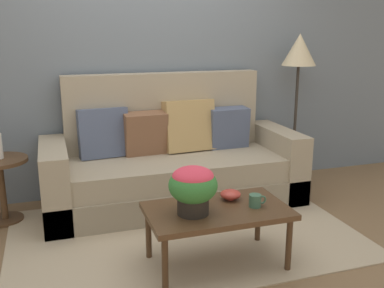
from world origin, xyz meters
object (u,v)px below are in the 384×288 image
(side_table, at_px, (1,178))
(potted_plant, at_px, (193,186))
(coffee_table, at_px, (217,214))
(snack_bowl, at_px, (231,194))
(floor_lamp, at_px, (299,63))
(couch, at_px, (172,164))
(coffee_mug, at_px, (256,201))

(side_table, xyz_separation_m, potted_plant, (1.25, -1.25, 0.22))
(coffee_table, height_order, snack_bowl, snack_bowl)
(floor_lamp, relative_size, snack_bowl, 10.64)
(couch, bearing_deg, potted_plant, -99.65)
(couch, relative_size, potted_plant, 7.30)
(side_table, xyz_separation_m, floor_lamp, (2.81, 0.14, 0.87))
(side_table, bearing_deg, potted_plant, -44.97)
(coffee_mug, bearing_deg, couch, 99.96)
(coffee_table, relative_size, side_table, 1.73)
(couch, relative_size, floor_lamp, 1.50)
(potted_plant, bearing_deg, snack_bowl, 24.60)
(coffee_mug, distance_m, snack_bowl, 0.20)
(coffee_mug, bearing_deg, potted_plant, 177.25)
(couch, height_order, coffee_table, couch)
(couch, relative_size, snack_bowl, 16.01)
(side_table, distance_m, potted_plant, 1.78)
(couch, relative_size, side_table, 4.22)
(side_table, bearing_deg, coffee_table, -40.34)
(coffee_table, xyz_separation_m, side_table, (-1.43, 1.21, 0.01))
(coffee_table, distance_m, potted_plant, 0.30)
(coffee_table, distance_m, coffee_mug, 0.27)
(coffee_mug, bearing_deg, snack_bowl, 122.74)
(couch, height_order, coffee_mug, couch)
(potted_plant, relative_size, coffee_mug, 2.54)
(floor_lamp, relative_size, coffee_mug, 12.34)
(couch, xyz_separation_m, potted_plant, (-0.21, -1.24, 0.24))
(potted_plant, distance_m, snack_bowl, 0.39)
(couch, bearing_deg, side_table, 179.74)
(coffee_table, bearing_deg, potted_plant, -169.47)
(potted_plant, bearing_deg, coffee_mug, -2.75)
(couch, xyz_separation_m, side_table, (-1.46, 0.01, 0.02))
(snack_bowl, bearing_deg, coffee_mug, -57.26)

